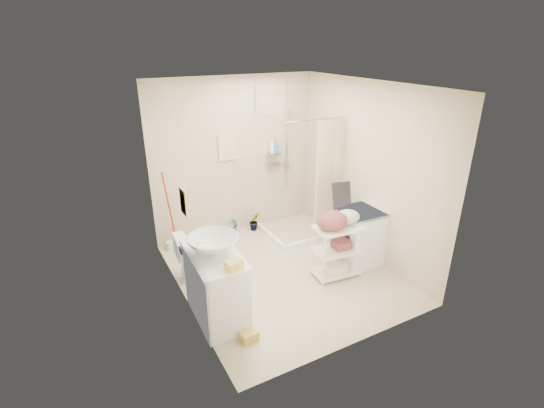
{
  "coord_description": "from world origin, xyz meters",
  "views": [
    {
      "loc": [
        -2.42,
        -4.17,
        3.1
      ],
      "look_at": [
        -0.04,
        0.25,
        0.99
      ],
      "focal_mm": 26.0,
      "sensor_mm": 36.0,
      "label": 1
    }
  ],
  "objects_px": {
    "toilet": "(201,255)",
    "washing_machine": "(358,237)",
    "laundry_rack": "(337,246)",
    "vanity": "(216,286)"
  },
  "relations": [
    {
      "from": "vanity",
      "to": "laundry_rack",
      "type": "bearing_deg",
      "value": 3.82
    },
    {
      "from": "vanity",
      "to": "laundry_rack",
      "type": "distance_m",
      "value": 1.81
    },
    {
      "from": "toilet",
      "to": "washing_machine",
      "type": "height_order",
      "value": "washing_machine"
    },
    {
      "from": "toilet",
      "to": "laundry_rack",
      "type": "height_order",
      "value": "laundry_rack"
    },
    {
      "from": "toilet",
      "to": "washing_machine",
      "type": "distance_m",
      "value": 2.3
    },
    {
      "from": "laundry_rack",
      "to": "washing_machine",
      "type": "bearing_deg",
      "value": 21.38
    },
    {
      "from": "toilet",
      "to": "laundry_rack",
      "type": "relative_size",
      "value": 0.76
    },
    {
      "from": "vanity",
      "to": "washing_machine",
      "type": "distance_m",
      "value": 2.31
    },
    {
      "from": "toilet",
      "to": "washing_machine",
      "type": "bearing_deg",
      "value": -103.81
    },
    {
      "from": "vanity",
      "to": "toilet",
      "type": "relative_size",
      "value": 1.42
    }
  ]
}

